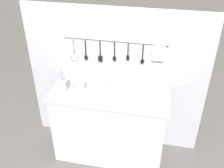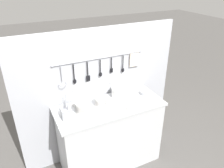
{
  "view_description": "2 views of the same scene",
  "coord_description": "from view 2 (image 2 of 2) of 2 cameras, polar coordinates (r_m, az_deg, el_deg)",
  "views": [
    {
      "loc": [
        0.51,
        -2.29,
        2.53
      ],
      "look_at": [
        0.03,
        -0.01,
        1.04
      ],
      "focal_mm": 42.0,
      "sensor_mm": 36.0,
      "label": 1
    },
    {
      "loc": [
        -0.94,
        -1.98,
        2.33
      ],
      "look_at": [
        0.04,
        0.02,
        1.18
      ],
      "focal_mm": 35.0,
      "sensor_mm": 36.0,
      "label": 2
    }
  ],
  "objects": [
    {
      "name": "steel_mixing_bowl",
      "position": [
        2.86,
        8.27,
        -2.23
      ],
      "size": [
        0.11,
        0.11,
        0.04
      ],
      "color": "#93969E",
      "rests_on": "counter"
    },
    {
      "name": "counter",
      "position": [
        2.88,
        -0.54,
        -13.19
      ],
      "size": [
        1.31,
        0.54,
        0.91
      ],
      "color": "#B7BABC",
      "rests_on": "ground"
    },
    {
      "name": "cup_by_caddy",
      "position": [
        2.38,
        -6.65,
        -8.97
      ],
      "size": [
        0.04,
        0.04,
        0.04
      ],
      "color": "white",
      "rests_on": "counter"
    },
    {
      "name": "plate_stack",
      "position": [
        2.76,
        2.41,
        -2.07
      ],
      "size": [
        0.24,
        0.24,
        0.13
      ],
      "color": "white",
      "rests_on": "counter"
    },
    {
      "name": "back_wall",
      "position": [
        2.86,
        -3.2,
        -2.93
      ],
      "size": [
        2.11,
        0.11,
        1.77
      ],
      "color": "#A8AAB2",
      "rests_on": "ground"
    },
    {
      "name": "bowl_stack_back_corner",
      "position": [
        2.59,
        -3.05,
        -4.48
      ],
      "size": [
        0.13,
        0.13,
        0.11
      ],
      "color": "white",
      "rests_on": "counter"
    },
    {
      "name": "cup_back_right",
      "position": [
        2.52,
        4.29,
        -6.45
      ],
      "size": [
        0.04,
        0.04,
        0.04
      ],
      "color": "white",
      "rests_on": "counter"
    },
    {
      "name": "bowl_stack_nested_right",
      "position": [
        2.48,
        -8.04,
        -5.98
      ],
      "size": [
        0.14,
        0.14,
        0.13
      ],
      "color": "white",
      "rests_on": "counter"
    },
    {
      "name": "cup_front_right",
      "position": [
        2.64,
        -10.13,
        -5.17
      ],
      "size": [
        0.04,
        0.04,
        0.04
      ],
      "color": "white",
      "rests_on": "counter"
    },
    {
      "name": "ground_plane",
      "position": [
        3.2,
        -0.5,
        -19.41
      ],
      "size": [
        20.0,
        20.0,
        0.0
      ],
      "primitive_type": "plane",
      "color": "#514F4C"
    },
    {
      "name": "cutlery_caddy",
      "position": [
        2.43,
        -11.83,
        -7.4
      ],
      "size": [
        0.11,
        0.11,
        0.26
      ],
      "color": "#93969E",
      "rests_on": "counter"
    },
    {
      "name": "cup_beside_plates",
      "position": [
        2.93,
        6.89,
        -1.38
      ],
      "size": [
        0.04,
        0.04,
        0.04
      ],
      "color": "white",
      "rests_on": "counter"
    },
    {
      "name": "cup_back_left",
      "position": [
        2.65,
        6.61,
        -4.72
      ],
      "size": [
        0.04,
        0.04,
        0.04
      ],
      "color": "white",
      "rests_on": "counter"
    }
  ]
}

